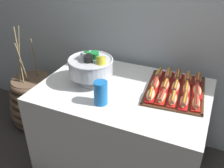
{
  "coord_description": "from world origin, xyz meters",
  "views": [
    {
      "loc": [
        0.58,
        -1.5,
        1.72
      ],
      "look_at": [
        -0.1,
        0.01,
        0.76
      ],
      "focal_mm": 40.6,
      "sensor_mm": 36.0,
      "label": 1
    }
  ],
  "objects_px": {
    "hot_dog_8": "(186,89)",
    "cup_stack": "(101,93)",
    "punch_bowl": "(91,66)",
    "hot_dog_12": "(178,76)",
    "donut": "(105,65)",
    "hot_dog_6": "(165,85)",
    "hot_dog_14": "(198,79)",
    "hot_dog_10": "(159,74)",
    "hot_dog_9": "(197,91)",
    "hot_dog_5": "(155,84)",
    "hot_dog_4": "(196,103)",
    "buffet_table": "(122,126)",
    "hot_dog_3": "(184,101)",
    "hot_dog_11": "(168,75)",
    "hot_dog_0": "(151,95)",
    "hot_dog_1": "(162,97)",
    "floor_vase": "(35,101)",
    "hot_dog_7": "(176,87)",
    "hot_dog_13": "(188,78)",
    "serving_tray": "(175,91)",
    "hot_dog_2": "(173,99)"
  },
  "relations": [
    {
      "from": "hot_dog_8",
      "to": "hot_dog_10",
      "type": "distance_m",
      "value": 0.28
    },
    {
      "from": "donut",
      "to": "hot_dog_6",
      "type": "bearing_deg",
      "value": -15.42
    },
    {
      "from": "hot_dog_7",
      "to": "hot_dog_0",
      "type": "bearing_deg",
      "value": -126.78
    },
    {
      "from": "hot_dog_9",
      "to": "hot_dog_10",
      "type": "distance_m",
      "value": 0.34
    },
    {
      "from": "buffet_table",
      "to": "hot_dog_6",
      "type": "xyz_separation_m",
      "value": [
        0.28,
        0.11,
        0.39
      ]
    },
    {
      "from": "hot_dog_14",
      "to": "donut",
      "type": "relative_size",
      "value": 1.36
    },
    {
      "from": "hot_dog_0",
      "to": "hot_dog_9",
      "type": "xyz_separation_m",
      "value": [
        0.28,
        0.19,
        -0.0
      ]
    },
    {
      "from": "punch_bowl",
      "to": "donut",
      "type": "height_order",
      "value": "punch_bowl"
    },
    {
      "from": "hot_dog_4",
      "to": "hot_dog_8",
      "type": "relative_size",
      "value": 0.92
    },
    {
      "from": "hot_dog_14",
      "to": "cup_stack",
      "type": "relative_size",
      "value": 0.99
    },
    {
      "from": "floor_vase",
      "to": "hot_dog_12",
      "type": "distance_m",
      "value": 1.5
    },
    {
      "from": "punch_bowl",
      "to": "cup_stack",
      "type": "xyz_separation_m",
      "value": [
        0.19,
        -0.22,
        -0.06
      ]
    },
    {
      "from": "hot_dog_7",
      "to": "hot_dog_13",
      "type": "xyz_separation_m",
      "value": [
        0.06,
        0.17,
        -0.0
      ]
    },
    {
      "from": "hot_dog_8",
      "to": "donut",
      "type": "relative_size",
      "value": 1.51
    },
    {
      "from": "hot_dog_0",
      "to": "donut",
      "type": "distance_m",
      "value": 0.6
    },
    {
      "from": "hot_dog_2",
      "to": "hot_dog_4",
      "type": "distance_m",
      "value": 0.15
    },
    {
      "from": "hot_dog_12",
      "to": "hot_dog_1",
      "type": "bearing_deg",
      "value": -97.31
    },
    {
      "from": "punch_bowl",
      "to": "hot_dog_14",
      "type": "bearing_deg",
      "value": 22.97
    },
    {
      "from": "buffet_table",
      "to": "hot_dog_14",
      "type": "height_order",
      "value": "hot_dog_14"
    },
    {
      "from": "hot_dog_0",
      "to": "hot_dog_11",
      "type": "relative_size",
      "value": 0.88
    },
    {
      "from": "hot_dog_14",
      "to": "hot_dog_7",
      "type": "bearing_deg",
      "value": -126.78
    },
    {
      "from": "buffet_table",
      "to": "hot_dog_11",
      "type": "distance_m",
      "value": 0.55
    },
    {
      "from": "hot_dog_4",
      "to": "donut",
      "type": "xyz_separation_m",
      "value": [
        -0.8,
        0.3,
        -0.02
      ]
    },
    {
      "from": "hot_dog_12",
      "to": "punch_bowl",
      "type": "distance_m",
      "value": 0.68
    },
    {
      "from": "hot_dog_10",
      "to": "hot_dog_0",
      "type": "bearing_deg",
      "value": -84.5
    },
    {
      "from": "hot_dog_10",
      "to": "floor_vase",
      "type": "bearing_deg",
      "value": -175.56
    },
    {
      "from": "hot_dog_2",
      "to": "hot_dog_9",
      "type": "bearing_deg",
      "value": 53.22
    },
    {
      "from": "hot_dog_2",
      "to": "cup_stack",
      "type": "distance_m",
      "value": 0.48
    },
    {
      "from": "hot_dog_5",
      "to": "hot_dog_6",
      "type": "relative_size",
      "value": 1.09
    },
    {
      "from": "hot_dog_6",
      "to": "hot_dog_14",
      "type": "relative_size",
      "value": 1.06
    },
    {
      "from": "hot_dog_4",
      "to": "hot_dog_9",
      "type": "height_order",
      "value": "hot_dog_4"
    },
    {
      "from": "hot_dog_0",
      "to": "hot_dog_13",
      "type": "relative_size",
      "value": 1.01
    },
    {
      "from": "hot_dog_0",
      "to": "hot_dog_1",
      "type": "relative_size",
      "value": 1.01
    },
    {
      "from": "hot_dog_8",
      "to": "punch_bowl",
      "type": "height_order",
      "value": "punch_bowl"
    },
    {
      "from": "serving_tray",
      "to": "cup_stack",
      "type": "height_order",
      "value": "cup_stack"
    },
    {
      "from": "serving_tray",
      "to": "hot_dog_2",
      "type": "xyz_separation_m",
      "value": [
        0.02,
        -0.16,
        0.03
      ]
    },
    {
      "from": "hot_dog_8",
      "to": "cup_stack",
      "type": "distance_m",
      "value": 0.62
    },
    {
      "from": "serving_tray",
      "to": "hot_dog_3",
      "type": "relative_size",
      "value": 3.01
    },
    {
      "from": "hot_dog_3",
      "to": "buffet_table",
      "type": "bearing_deg",
      "value": 175.47
    },
    {
      "from": "hot_dog_2",
      "to": "hot_dog_11",
      "type": "bearing_deg",
      "value": 108.3
    },
    {
      "from": "hot_dog_10",
      "to": "donut",
      "type": "distance_m",
      "value": 0.47
    },
    {
      "from": "hot_dog_6",
      "to": "hot_dog_13",
      "type": "xyz_separation_m",
      "value": [
        0.13,
        0.18,
        0.0
      ]
    },
    {
      "from": "serving_tray",
      "to": "hot_dog_5",
      "type": "height_order",
      "value": "hot_dog_5"
    },
    {
      "from": "hot_dog_12",
      "to": "donut",
      "type": "xyz_separation_m",
      "value": [
        -0.62,
        -0.02,
        -0.02
      ]
    },
    {
      "from": "hot_dog_3",
      "to": "donut",
      "type": "bearing_deg",
      "value": 157.22
    },
    {
      "from": "buffet_table",
      "to": "hot_dog_3",
      "type": "xyz_separation_m",
      "value": [
        0.45,
        -0.04,
        0.39
      ]
    },
    {
      "from": "hot_dog_9",
      "to": "hot_dog_13",
      "type": "height_order",
      "value": "hot_dog_13"
    },
    {
      "from": "hot_dog_0",
      "to": "hot_dog_5",
      "type": "distance_m",
      "value": 0.17
    },
    {
      "from": "serving_tray",
      "to": "hot_dog_8",
      "type": "xyz_separation_m",
      "value": [
        0.07,
        0.01,
        0.03
      ]
    },
    {
      "from": "hot_dog_4",
      "to": "hot_dog_14",
      "type": "distance_m",
      "value": 0.33
    }
  ]
}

